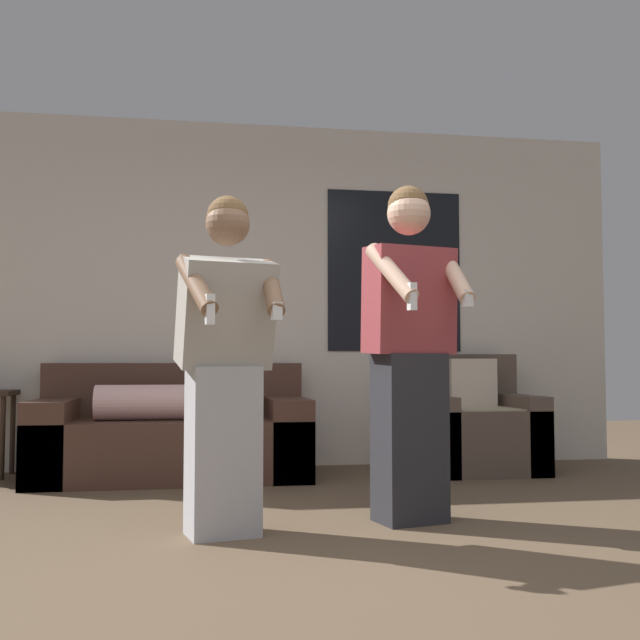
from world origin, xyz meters
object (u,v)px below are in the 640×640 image
object	(u,v)px
couch	(173,435)
person_left	(225,364)
armchair	(473,428)
person_right	(410,349)

from	to	relation	value
couch	person_left	world-z (taller)	person_left
couch	person_left	bearing A→B (deg)	-81.16
armchair	person_right	size ratio (longest dim) A/B	0.51
couch	armchair	world-z (taller)	armchair
couch	armchair	distance (m)	2.21
person_right	couch	bearing A→B (deg)	125.92
couch	person_right	xyz separation A→B (m)	(1.23, -1.70, 0.58)
couch	armchair	size ratio (longest dim) A/B	2.15
armchair	person_right	distance (m)	2.03
couch	person_right	world-z (taller)	person_right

